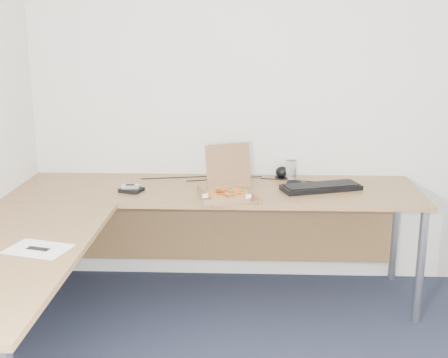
{
  "coord_description": "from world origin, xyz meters",
  "views": [
    {
      "loc": [
        -0.32,
        -2.03,
        1.69
      ],
      "look_at": [
        -0.45,
        1.28,
        0.82
      ],
      "focal_mm": 46.03,
      "sensor_mm": 36.0,
      "label": 1
    }
  ],
  "objects_px": {
    "desk": "(154,213)",
    "pizza_box": "(228,191)",
    "keyboard": "(321,187)",
    "wallet": "(131,190)",
    "drinking_glass": "(291,170)"
  },
  "relations": [
    {
      "from": "desk",
      "to": "keyboard",
      "type": "bearing_deg",
      "value": 22.96
    },
    {
      "from": "pizza_box",
      "to": "desk",
      "type": "bearing_deg",
      "value": -171.13
    },
    {
      "from": "drinking_glass",
      "to": "wallet",
      "type": "relative_size",
      "value": 0.94
    },
    {
      "from": "desk",
      "to": "drinking_glass",
      "type": "bearing_deg",
      "value": 40.41
    },
    {
      "from": "desk",
      "to": "keyboard",
      "type": "height_order",
      "value": "keyboard"
    },
    {
      "from": "pizza_box",
      "to": "drinking_glass",
      "type": "distance_m",
      "value": 0.6
    },
    {
      "from": "wallet",
      "to": "drinking_glass",
      "type": "bearing_deg",
      "value": 39.62
    },
    {
      "from": "desk",
      "to": "wallet",
      "type": "height_order",
      "value": "wallet"
    },
    {
      "from": "pizza_box",
      "to": "drinking_glass",
      "type": "bearing_deg",
      "value": 26.95
    },
    {
      "from": "keyboard",
      "to": "wallet",
      "type": "bearing_deg",
      "value": 166.31
    },
    {
      "from": "wallet",
      "to": "pizza_box",
      "type": "bearing_deg",
      "value": 10.93
    },
    {
      "from": "desk",
      "to": "drinking_glass",
      "type": "distance_m",
      "value": 1.05
    },
    {
      "from": "pizza_box",
      "to": "keyboard",
      "type": "xyz_separation_m",
      "value": [
        0.57,
        0.18,
        -0.02
      ]
    },
    {
      "from": "drinking_glass",
      "to": "keyboard",
      "type": "distance_m",
      "value": 0.32
    },
    {
      "from": "desk",
      "to": "pizza_box",
      "type": "distance_m",
      "value": 0.47
    }
  ]
}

